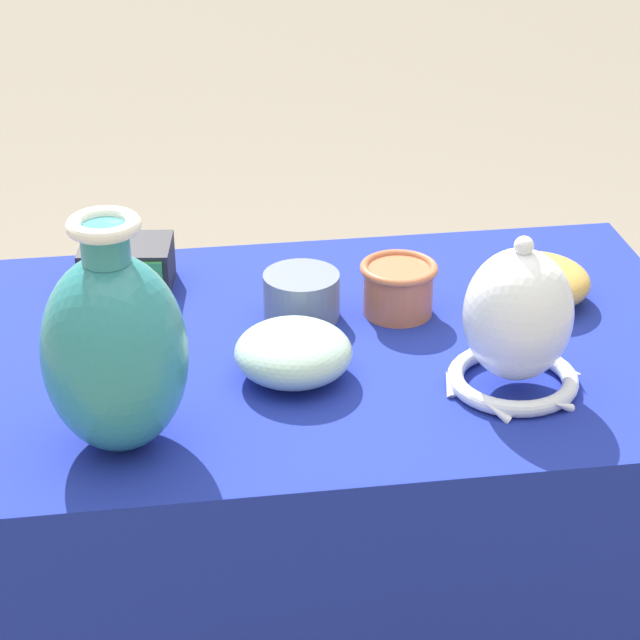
# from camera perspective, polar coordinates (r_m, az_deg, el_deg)

# --- Properties ---
(display_table) EXTENTS (1.15, 0.69, 0.71)m
(display_table) POSITION_cam_1_polar(r_m,az_deg,el_deg) (1.75, -0.95, -3.72)
(display_table) COLOR brown
(display_table) RESTS_ON ground_plane
(vase_tall_bulbous) EXTENTS (0.17, 0.17, 0.30)m
(vase_tall_bulbous) POSITION_cam_1_polar(r_m,az_deg,el_deg) (1.47, -9.38, -1.35)
(vase_tall_bulbous) COLOR teal
(vase_tall_bulbous) RESTS_ON display_table
(vase_dome_bell) EXTENTS (0.18, 0.18, 0.22)m
(vase_dome_bell) POSITION_cam_1_polar(r_m,az_deg,el_deg) (1.61, 9.01, -0.22)
(vase_dome_bell) COLOR white
(vase_dome_bell) RESTS_ON display_table
(mosaic_tile_box) EXTENTS (0.15, 0.12, 0.07)m
(mosaic_tile_box) POSITION_cam_1_polar(r_m,az_deg,el_deg) (1.90, -8.82, 2.48)
(mosaic_tile_box) COLOR #232328
(mosaic_tile_box) RESTS_ON display_table
(cup_wide_terracotta) EXTENTS (0.11, 0.11, 0.08)m
(cup_wide_terracotta) POSITION_cam_1_polar(r_m,az_deg,el_deg) (1.80, 3.60, 1.53)
(cup_wide_terracotta) COLOR #BC6642
(cup_wide_terracotta) RESTS_ON display_table
(bowl_shallow_ochre) EXTENTS (0.16, 0.16, 0.07)m
(bowl_shallow_ochre) POSITION_cam_1_polar(r_m,az_deg,el_deg) (1.86, 9.90, 1.77)
(bowl_shallow_ochre) COLOR gold
(bowl_shallow_ochre) RESTS_ON display_table
(bowl_shallow_celadon) EXTENTS (0.16, 0.16, 0.07)m
(bowl_shallow_celadon) POSITION_cam_1_polar(r_m,az_deg,el_deg) (1.64, -1.22, -1.49)
(bowl_shallow_celadon) COLOR #A8CCB7
(bowl_shallow_celadon) RESTS_ON display_table
(pot_squat_slate) EXTENTS (0.11, 0.11, 0.07)m
(pot_squat_slate) POSITION_cam_1_polar(r_m,az_deg,el_deg) (1.79, -0.86, 1.12)
(pot_squat_slate) COLOR slate
(pot_squat_slate) RESTS_ON display_table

